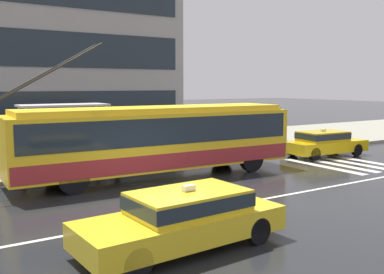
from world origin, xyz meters
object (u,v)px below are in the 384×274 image
at_px(bus_shelter, 62,120).
at_px(taxi_ahead_of_bus, 324,142).
at_px(pedestrian_walking_past, 117,125).
at_px(taxi_oncoming_near, 184,216).
at_px(pedestrian_waiting_by_pole, 51,127).
at_px(pedestrian_at_shelter, 96,127).
at_px(pedestrian_approaching_curb, 19,131).
at_px(trolleybus, 157,138).

bearing_deg(bus_shelter, taxi_ahead_of_bus, -17.36).
xyz_separation_m(taxi_ahead_of_bus, pedestrian_walking_past, (-9.70, 3.59, 1.07)).
distance_m(bus_shelter, pedestrian_walking_past, 2.44).
bearing_deg(taxi_oncoming_near, pedestrian_waiting_by_pole, 90.24).
bearing_deg(taxi_ahead_of_bus, pedestrian_at_shelter, 161.68).
height_order(pedestrian_approaching_curb, pedestrian_waiting_by_pole, pedestrian_waiting_by_pole).
bearing_deg(taxi_oncoming_near, bus_shelter, 87.97).
bearing_deg(taxi_oncoming_near, pedestrian_approaching_curb, 97.78).
bearing_deg(trolleybus, pedestrian_approaching_curb, 141.97).
bearing_deg(pedestrian_approaching_curb, taxi_ahead_of_bus, -14.27).
xyz_separation_m(taxi_oncoming_near, pedestrian_at_shelter, (1.78, 10.46, 1.04)).
xyz_separation_m(trolleybus, pedestrian_approaching_curb, (-4.44, 3.47, 0.22)).
bearing_deg(pedestrian_waiting_by_pole, pedestrian_approaching_curb, -160.02).
bearing_deg(pedestrian_waiting_by_pole, pedestrian_at_shelter, -15.18).
xyz_separation_m(bus_shelter, pedestrian_waiting_by_pole, (-0.43, 0.26, -0.30)).
bearing_deg(pedestrian_at_shelter, pedestrian_walking_past, 2.65).
relative_size(trolleybus, pedestrian_approaching_curb, 6.10).
height_order(trolleybus, pedestrian_walking_past, trolleybus).
distance_m(pedestrian_at_shelter, pedestrian_waiting_by_pole, 1.89).
distance_m(trolleybus, taxi_oncoming_near, 7.65).
distance_m(bus_shelter, pedestrian_at_shelter, 1.46).
relative_size(trolleybus, pedestrian_walking_past, 5.99).
height_order(bus_shelter, pedestrian_approaching_curb, bus_shelter).
bearing_deg(taxi_ahead_of_bus, taxi_oncoming_near, -151.05).
height_order(pedestrian_at_shelter, pedestrian_approaching_curb, pedestrian_at_shelter).
relative_size(taxi_ahead_of_bus, pedestrian_waiting_by_pole, 2.22).
bearing_deg(bus_shelter, pedestrian_walking_past, -4.54).
relative_size(pedestrian_at_shelter, pedestrian_approaching_curb, 1.01).
distance_m(pedestrian_approaching_curb, pedestrian_waiting_by_pole, 1.47).
height_order(bus_shelter, pedestrian_waiting_by_pole, bus_shelter).
distance_m(pedestrian_at_shelter, pedestrian_approaching_curb, 3.21).
xyz_separation_m(trolleybus, pedestrian_walking_past, (-0.22, 3.53, 0.25)).
relative_size(taxi_oncoming_near, pedestrian_at_shelter, 2.41).
bearing_deg(bus_shelter, pedestrian_waiting_by_pole, 148.84).
xyz_separation_m(trolleybus, bus_shelter, (-2.63, 3.72, 0.56)).
distance_m(taxi_oncoming_near, bus_shelter, 10.79).
distance_m(taxi_ahead_of_bus, pedestrian_walking_past, 10.40).
height_order(bus_shelter, pedestrian_at_shelter, bus_shelter).
xyz_separation_m(pedestrian_at_shelter, pedestrian_approaching_curb, (-3.21, -0.01, 0.01)).
xyz_separation_m(taxi_oncoming_near, pedestrian_walking_past, (2.80, 10.51, 1.07)).
relative_size(pedestrian_walking_past, pedestrian_waiting_by_pole, 1.00).
bearing_deg(trolleybus, pedestrian_waiting_by_pole, 127.57).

